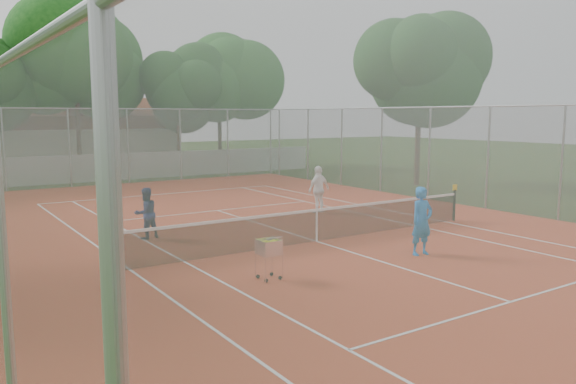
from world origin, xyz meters
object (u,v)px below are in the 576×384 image
player_near (422,221)px  clubhouse (44,136)px  player_far_right (319,189)px  ball_hopper (269,258)px  player_far_left (146,213)px  tennis_net (317,225)px

player_near → clubhouse: bearing=100.3°
player_far_right → ball_hopper: size_ratio=1.78×
clubhouse → player_far_right: (4.96, -25.13, -1.30)m
ball_hopper → clubhouse: bearing=88.8°
clubhouse → player_near: 31.96m
clubhouse → player_far_left: clubhouse is taller
player_far_right → player_near: bearing=66.4°
clubhouse → player_near: size_ratio=9.14×
clubhouse → ball_hopper: (-1.15, -31.47, -1.68)m
tennis_net → clubhouse: clubhouse is taller
player_far_left → ball_hopper: size_ratio=1.53×
player_near → player_far_right: size_ratio=1.02×
player_near → player_far_right: 6.82m
tennis_net → player_near: 3.11m
tennis_net → player_far_left: 5.06m
tennis_net → ball_hopper: ball_hopper is taller
player_far_left → tennis_net: bearing=129.1°
player_near → player_far_left: (-5.34, 5.87, -0.14)m
tennis_net → player_far_left: (-3.98, 3.11, 0.27)m
player_far_left → player_far_right: bearing=173.4°
clubhouse → player_near: (3.36, -31.76, -1.28)m
clubhouse → player_near: clubhouse is taller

